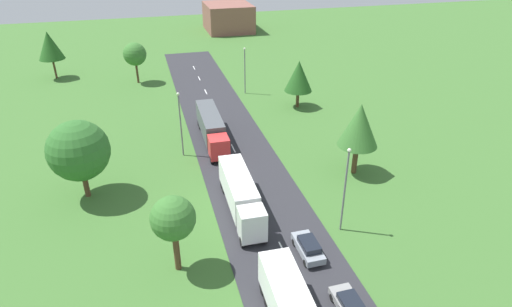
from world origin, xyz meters
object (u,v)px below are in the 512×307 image
Objects in this scene: truck_third at (212,127)px; tree_pine at (49,46)px; tree_elm at (299,76)px; tree_birch at (173,219)px; tree_ash at (135,54)px; lamppost_second at (345,187)px; tree_oak at (359,125)px; distant_building at (228,17)px; car_third at (308,247)px; lamppost_third at (180,121)px; car_second at (350,305)px; truck_second at (241,194)px; lamppost_fourth at (245,68)px; tree_maple at (79,151)px.

tree_pine reaches higher than truck_third.
tree_elm is at bearing 29.29° from truck_third.
tree_ash is (-1.83, 51.14, 0.07)m from tree_birch.
lamppost_second is 1.02× the size of tree_oak.
tree_oak is 0.64× the size of distant_building.
truck_third is 25.19m from car_third.
tree_oak is at bearing -59.41° from tree_ash.
truck_third is 5.82m from lamppost_third.
tree_elm is at bearing -37.81° from tree_ash.
tree_pine is at bearing 119.95° from lamppost_second.
car_second is 0.54× the size of tree_ash.
truck_second is 1.53× the size of tree_elm.
tree_elm is at bearing -51.29° from lamppost_fourth.
tree_ash reaches higher than truck_second.
tree_maple reaches higher than tree_oak.
tree_maple reaches higher than tree_elm.
lamppost_second is 1.01× the size of tree_pine.
tree_elm reaches higher than distant_building.
tree_oak reaches higher than lamppost_third.
car_third is at bearing -6.50° from tree_birch.
lamppost_second is at bearing -102.44° from tree_elm.
tree_elm is at bearing -33.12° from tree_pine.
lamppost_fourth is 1.07× the size of tree_ash.
truck_second is at bearing -72.88° from lamppost_third.
car_third is 0.47× the size of lamppost_second.
tree_pine is at bearing 124.88° from truck_third.
lamppost_second is (8.65, -22.25, 2.80)m from truck_third.
truck_third is 17.99m from tree_elm.
lamppost_third is at bearing 153.21° from tree_oak.
lamppost_second is (3.70, 9.55, 4.15)m from car_second.
truck_second is at bearing -64.93° from tree_pine.
car_third is 25.33m from tree_maple.
car_second is 0.50× the size of lamppost_fourth.
truck_third is at bearing 98.85° from car_second.
tree_pine is at bearing 106.23° from tree_birch.
tree_elm reaches higher than tree_ash.
tree_maple reaches higher than tree_ash.
car_second is at bearing -111.18° from lamppost_second.
tree_maple reaches higher than car_third.
tree_pine is 47.14m from tree_elm.
truck_third is at bearing -117.51° from lamppost_fourth.
car_second is 0.46× the size of tree_oak.
tree_ash is at bearing 109.45° from lamppost_second.
car_third is at bearing -149.75° from lamppost_second.
tree_oak is at bearing 26.27° from tree_birch.
tree_pine reaches higher than lamppost_fourth.
tree_elm is (39.47, -25.75, -1.14)m from tree_pine.
lamppost_fourth is at bearing 101.48° from tree_oak.
tree_birch reaches higher than truck_third.
tree_pine is 16.51m from tree_ash.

